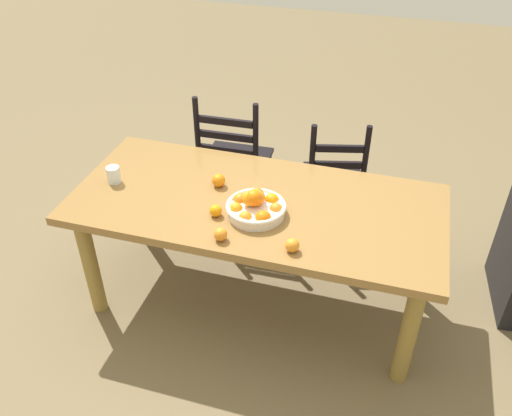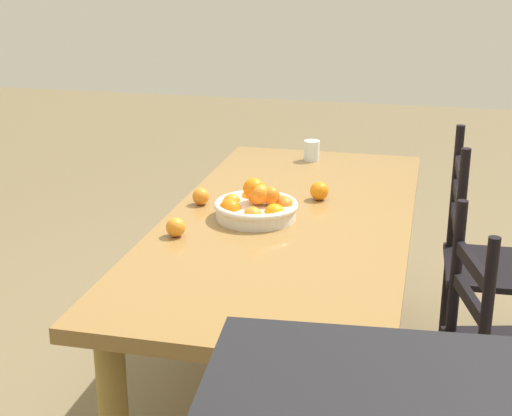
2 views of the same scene
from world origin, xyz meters
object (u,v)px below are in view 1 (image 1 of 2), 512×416
at_px(dining_table, 256,215).
at_px(orange_loose_3, 216,211).
at_px(orange_loose_1, 219,180).
at_px(orange_loose_0, 292,245).
at_px(chair_near_window, 234,162).
at_px(orange_loose_2, 221,234).
at_px(chair_by_cabinet, 334,182).
at_px(fruit_bowl, 256,206).
at_px(drinking_glass, 114,175).

distance_m(dining_table, orange_loose_3, 0.27).
bearing_deg(orange_loose_1, orange_loose_0, -39.22).
distance_m(chair_near_window, orange_loose_2, 1.19).
relative_size(chair_near_window, orange_loose_2, 15.02).
xyz_separation_m(dining_table, chair_by_cabinet, (0.31, 0.76, -0.21)).
height_order(chair_near_window, orange_loose_3, chair_near_window).
bearing_deg(chair_near_window, orange_loose_3, 101.51).
xyz_separation_m(fruit_bowl, drinking_glass, (-0.84, 0.07, -0.00)).
height_order(dining_table, orange_loose_1, orange_loose_1).
bearing_deg(orange_loose_1, fruit_bowl, -35.47).
height_order(fruit_bowl, orange_loose_0, fruit_bowl).
relative_size(chair_near_window, drinking_glass, 10.40).
xyz_separation_m(chair_by_cabinet, orange_loose_3, (-0.47, -0.95, 0.34)).
bearing_deg(orange_loose_2, orange_loose_0, 2.90).
bearing_deg(fruit_bowl, dining_table, 105.14).
height_order(orange_loose_1, orange_loose_3, orange_loose_1).
relative_size(chair_by_cabinet, orange_loose_2, 13.77).
distance_m(chair_by_cabinet, orange_loose_2, 1.23).
relative_size(dining_table, orange_loose_2, 30.09).
relative_size(orange_loose_0, orange_loose_1, 0.92).
bearing_deg(chair_near_window, chair_by_cabinet, 179.05).
xyz_separation_m(orange_loose_3, drinking_glass, (-0.65, 0.14, 0.02)).
bearing_deg(chair_by_cabinet, orange_loose_0, 73.97).
xyz_separation_m(chair_by_cabinet, drinking_glass, (-1.12, -0.81, 0.35)).
relative_size(orange_loose_1, orange_loose_3, 1.15).
distance_m(orange_loose_3, drinking_glass, 0.66).
height_order(fruit_bowl, drinking_glass, fruit_bowl).
bearing_deg(orange_loose_0, drinking_glass, 164.84).
height_order(chair_by_cabinet, orange_loose_1, chair_by_cabinet).
bearing_deg(orange_loose_2, orange_loose_3, 116.70).
bearing_deg(dining_table, drinking_glass, -176.65).
bearing_deg(dining_table, chair_near_window, 116.90).
xyz_separation_m(fruit_bowl, orange_loose_1, (-0.27, 0.19, -0.01)).
distance_m(dining_table, orange_loose_2, 0.39).
bearing_deg(orange_loose_2, chair_by_cabinet, 71.27).
distance_m(chair_by_cabinet, orange_loose_3, 1.11).
relative_size(chair_near_window, chair_by_cabinet, 1.09).
distance_m(dining_table, chair_near_window, 0.86).
bearing_deg(orange_loose_3, orange_loose_1, 106.38).
height_order(dining_table, chair_near_window, chair_near_window).
relative_size(dining_table, drinking_glass, 20.85).
bearing_deg(chair_near_window, drinking_glass, 60.24).
distance_m(orange_loose_1, orange_loose_3, 0.27).
distance_m(orange_loose_0, orange_loose_3, 0.46).
relative_size(chair_near_window, fruit_bowl, 3.18).
bearing_deg(orange_loose_3, drinking_glass, 168.10).
xyz_separation_m(orange_loose_1, orange_loose_3, (0.08, -0.26, -0.00)).
relative_size(orange_loose_2, orange_loose_3, 1.03).
bearing_deg(drinking_glass, orange_loose_3, -11.90).
relative_size(fruit_bowl, orange_loose_2, 4.72).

